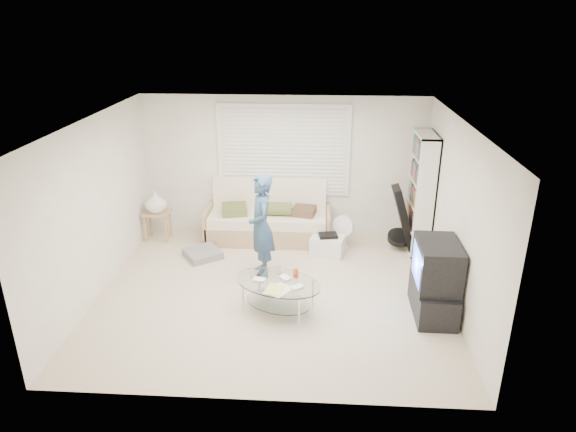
# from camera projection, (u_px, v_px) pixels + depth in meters

# --- Properties ---
(ground) EXTENTS (5.00, 5.00, 0.00)m
(ground) POSITION_uv_depth(u_px,v_px,m) (274.00, 292.00, 7.52)
(ground) COLOR beige
(ground) RESTS_ON ground
(room_shell) EXTENTS (5.02, 4.52, 2.51)m
(room_shell) POSITION_uv_depth(u_px,v_px,m) (275.00, 176.00, 7.35)
(room_shell) COLOR beige
(room_shell) RESTS_ON ground
(window_blinds) EXTENTS (2.32, 0.08, 1.62)m
(window_blinds) POSITION_uv_depth(u_px,v_px,m) (284.00, 150.00, 8.97)
(window_blinds) COLOR silver
(window_blinds) RESTS_ON ground
(futon_sofa) EXTENTS (2.19, 0.88, 1.07)m
(futon_sofa) POSITION_uv_depth(u_px,v_px,m) (268.00, 220.00, 9.14)
(futon_sofa) COLOR tan
(futon_sofa) RESTS_ON ground
(grey_floor_pillow) EXTENTS (0.74, 0.74, 0.12)m
(grey_floor_pillow) POSITION_uv_depth(u_px,v_px,m) (203.00, 254.00, 8.55)
(grey_floor_pillow) COLOR slate
(grey_floor_pillow) RESTS_ON ground
(side_table) EXTENTS (0.46, 0.37, 0.91)m
(side_table) POSITION_uv_depth(u_px,v_px,m) (156.00, 204.00, 8.99)
(side_table) COLOR tan
(side_table) RESTS_ON ground
(bookshelf) EXTENTS (0.32, 0.85, 2.01)m
(bookshelf) POSITION_uv_depth(u_px,v_px,m) (421.00, 193.00, 8.51)
(bookshelf) COLOR white
(bookshelf) RESTS_ON ground
(guitar_case) EXTENTS (0.47, 0.41, 1.10)m
(guitar_case) POSITION_uv_depth(u_px,v_px,m) (403.00, 222.00, 8.68)
(guitar_case) COLOR black
(guitar_case) RESTS_ON ground
(floor_fan) EXTENTS (0.38, 0.25, 0.61)m
(floor_fan) POSITION_uv_depth(u_px,v_px,m) (342.00, 229.00, 8.77)
(floor_fan) COLOR white
(floor_fan) RESTS_ON ground
(storage_bin) EXTENTS (0.62, 0.51, 0.38)m
(storage_bin) POSITION_uv_depth(u_px,v_px,m) (328.00, 245.00, 8.60)
(storage_bin) COLOR white
(storage_bin) RESTS_ON ground
(tv_unit) EXTENTS (0.55, 0.97, 1.05)m
(tv_unit) POSITION_uv_depth(u_px,v_px,m) (435.00, 280.00, 6.80)
(tv_unit) COLOR black
(tv_unit) RESTS_ON ground
(coffee_table) EXTENTS (1.40, 1.15, 0.57)m
(coffee_table) POSITION_uv_depth(u_px,v_px,m) (278.00, 288.00, 6.91)
(coffee_table) COLOR silver
(coffee_table) RESTS_ON ground
(standing_person) EXTENTS (0.53, 0.67, 1.62)m
(standing_person) POSITION_uv_depth(u_px,v_px,m) (261.00, 226.00, 7.71)
(standing_person) COLOR navy
(standing_person) RESTS_ON ground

